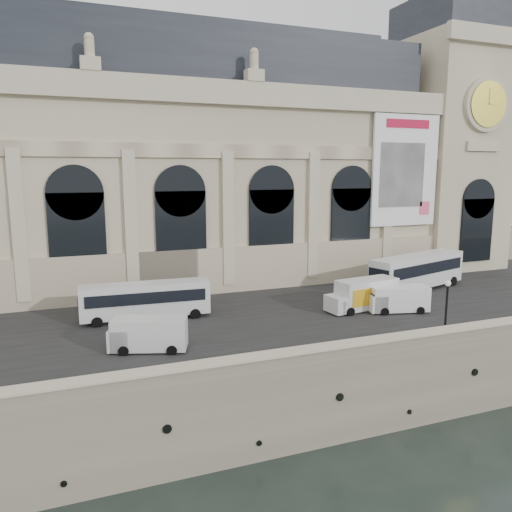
{
  "coord_description": "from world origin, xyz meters",
  "views": [
    {
      "loc": [
        -15.0,
        -28.1,
        19.09
      ],
      "look_at": [
        4.24,
        22.0,
        9.81
      ],
      "focal_mm": 35.0,
      "sensor_mm": 36.0,
      "label": 1
    }
  ],
  "objects_px": {
    "van_b": "(145,334)",
    "box_truck": "(363,295)",
    "van_c": "(395,299)",
    "lamp_right": "(446,309)",
    "bus_left": "(146,299)",
    "bus_right": "(417,271)"
  },
  "relations": [
    {
      "from": "van_c",
      "to": "box_truck",
      "type": "relative_size",
      "value": 0.78
    },
    {
      "from": "bus_right",
      "to": "van_b",
      "type": "xyz_separation_m",
      "value": [
        -30.85,
        -8.24,
        -0.93
      ]
    },
    {
      "from": "van_c",
      "to": "box_truck",
      "type": "bearing_deg",
      "value": 142.21
    },
    {
      "from": "van_b",
      "to": "lamp_right",
      "type": "relative_size",
      "value": 1.28
    },
    {
      "from": "bus_left",
      "to": "van_c",
      "type": "relative_size",
      "value": 1.93
    },
    {
      "from": "bus_right",
      "to": "box_truck",
      "type": "relative_size",
      "value": 1.81
    },
    {
      "from": "bus_right",
      "to": "van_c",
      "type": "xyz_separation_m",
      "value": [
        -7.58,
        -6.37,
        -0.94
      ]
    },
    {
      "from": "bus_right",
      "to": "van_b",
      "type": "relative_size",
      "value": 2.27
    },
    {
      "from": "bus_left",
      "to": "bus_right",
      "type": "distance_m",
      "value": 29.59
    },
    {
      "from": "bus_right",
      "to": "lamp_right",
      "type": "distance_m",
      "value": 16.01
    },
    {
      "from": "bus_right",
      "to": "van_b",
      "type": "distance_m",
      "value": 31.94
    },
    {
      "from": "box_truck",
      "to": "van_c",
      "type": "bearing_deg",
      "value": -37.79
    },
    {
      "from": "box_truck",
      "to": "lamp_right",
      "type": "xyz_separation_m",
      "value": [
        1.64,
        -9.14,
        0.84
      ]
    },
    {
      "from": "van_b",
      "to": "bus_left",
      "type": "bearing_deg",
      "value": 80.87
    },
    {
      "from": "van_c",
      "to": "lamp_right",
      "type": "xyz_separation_m",
      "value": [
        -0.67,
        -7.34,
        1.05
      ]
    },
    {
      "from": "bus_left",
      "to": "lamp_right",
      "type": "xyz_separation_m",
      "value": [
        21.34,
        -13.32,
        0.46
      ]
    },
    {
      "from": "van_b",
      "to": "box_truck",
      "type": "xyz_separation_m",
      "value": [
        20.96,
        3.66,
        0.2
      ]
    },
    {
      "from": "bus_right",
      "to": "box_truck",
      "type": "bearing_deg",
      "value": -155.16
    },
    {
      "from": "bus_left",
      "to": "van_c",
      "type": "bearing_deg",
      "value": -15.2
    },
    {
      "from": "bus_left",
      "to": "van_b",
      "type": "xyz_separation_m",
      "value": [
        -1.26,
        -7.85,
        -0.58
      ]
    },
    {
      "from": "box_truck",
      "to": "lamp_right",
      "type": "height_order",
      "value": "lamp_right"
    },
    {
      "from": "box_truck",
      "to": "lamp_right",
      "type": "relative_size",
      "value": 1.61
    }
  ]
}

